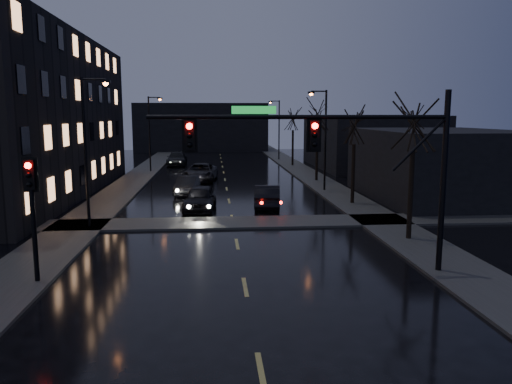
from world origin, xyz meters
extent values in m
cube|color=#2D2D2B|center=(-8.50, 35.00, 0.06)|extent=(3.00, 140.00, 0.12)
cube|color=#2D2D2B|center=(8.50, 35.00, 0.06)|extent=(3.00, 140.00, 0.12)
cube|color=#2D2D2B|center=(0.00, 18.50, 0.06)|extent=(40.00, 3.00, 0.12)
cube|color=black|center=(-16.50, 30.00, 6.00)|extent=(12.00, 30.00, 12.00)
cube|color=black|center=(15.50, 26.00, 2.50)|extent=(10.00, 14.00, 5.00)
cube|color=black|center=(17.00, 48.00, 3.00)|extent=(12.00, 18.00, 6.00)
cube|color=black|center=(-3.00, 78.00, 4.00)|extent=(22.00, 10.00, 8.00)
cylinder|color=black|center=(7.60, 9.00, 3.50)|extent=(0.22, 0.22, 7.00)
cylinder|color=black|center=(2.10, 9.00, 6.00)|extent=(11.00, 0.16, 0.16)
cylinder|color=black|center=(6.60, 9.00, 5.00)|extent=(2.05, 0.10, 2.05)
cube|color=#0C591E|center=(0.40, 9.00, 6.25)|extent=(1.60, 0.04, 0.28)
cube|color=black|center=(-1.90, 9.00, 5.35)|extent=(0.35, 0.28, 1.05)
sphere|color=#FF0705|center=(-1.90, 8.84, 5.68)|extent=(0.22, 0.22, 0.22)
cube|color=black|center=(2.60, 9.00, 5.35)|extent=(0.35, 0.28, 1.05)
sphere|color=#FF0705|center=(2.60, 8.84, 5.68)|extent=(0.22, 0.22, 0.22)
cylinder|color=black|center=(-7.50, 9.00, 2.20)|extent=(0.18, 0.18, 4.40)
cube|color=black|center=(-7.50, 9.00, 4.00)|extent=(0.35, 0.28, 1.05)
sphere|color=#FF0705|center=(-7.50, 8.84, 4.33)|extent=(0.22, 0.22, 0.22)
cylinder|color=black|center=(8.40, 14.00, 2.20)|extent=(0.24, 0.24, 4.40)
cylinder|color=black|center=(8.40, 24.00, 2.06)|extent=(0.24, 0.24, 4.12)
cylinder|color=black|center=(8.40, 36.00, 2.34)|extent=(0.24, 0.24, 4.68)
cylinder|color=black|center=(8.40, 50.00, 2.15)|extent=(0.24, 0.24, 4.29)
cylinder|color=black|center=(-7.80, 18.00, 4.00)|extent=(0.16, 0.16, 8.00)
cylinder|color=black|center=(-7.20, 18.00, 7.90)|extent=(1.20, 0.10, 0.10)
cube|color=black|center=(-6.60, 18.00, 7.80)|extent=(0.50, 0.25, 0.15)
sphere|color=orange|center=(-6.60, 18.00, 7.70)|extent=(0.28, 0.28, 0.28)
cylinder|color=black|center=(-7.80, 45.00, 4.00)|extent=(0.16, 0.16, 8.00)
cylinder|color=black|center=(-7.20, 45.00, 7.90)|extent=(1.20, 0.10, 0.10)
cube|color=black|center=(-6.60, 45.00, 7.80)|extent=(0.50, 0.25, 0.15)
sphere|color=orange|center=(-6.60, 45.00, 7.70)|extent=(0.28, 0.28, 0.28)
cylinder|color=black|center=(7.80, 30.00, 4.00)|extent=(0.16, 0.16, 8.00)
cylinder|color=black|center=(7.20, 30.00, 7.90)|extent=(1.20, 0.10, 0.10)
cube|color=black|center=(6.60, 30.00, 7.80)|extent=(0.50, 0.25, 0.15)
sphere|color=orange|center=(6.60, 30.00, 7.70)|extent=(0.28, 0.28, 0.28)
cylinder|color=black|center=(7.80, 58.00, 4.00)|extent=(0.16, 0.16, 8.00)
cylinder|color=black|center=(7.20, 58.00, 7.90)|extent=(1.20, 0.10, 0.10)
cube|color=black|center=(6.60, 58.00, 7.80)|extent=(0.50, 0.25, 0.15)
sphere|color=orange|center=(6.60, 58.00, 7.70)|extent=(0.28, 0.28, 0.28)
imported|color=black|center=(-1.97, 22.66, 0.80)|extent=(2.29, 4.84, 1.60)
imported|color=black|center=(-3.12, 29.27, 0.70)|extent=(1.94, 4.38, 1.40)
imported|color=black|center=(-2.26, 37.03, 0.83)|extent=(3.34, 6.20, 1.65)
imported|color=black|center=(-5.47, 52.03, 0.81)|extent=(2.29, 5.62, 1.63)
imported|color=black|center=(2.47, 23.34, 0.76)|extent=(2.13, 4.76, 1.52)
camera|label=1|loc=(-1.07, -9.03, 6.07)|focal=35.00mm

